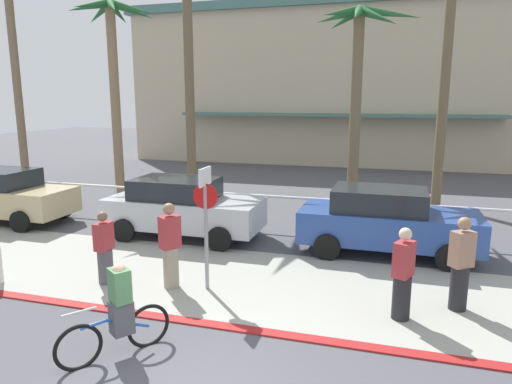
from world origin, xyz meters
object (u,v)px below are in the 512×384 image
at_px(car_tan_0, 3,195).
at_px(car_blue_2, 386,221).
at_px(pedestrian_1, 105,251).
at_px(palm_tree_4, 448,32).
at_px(palm_tree_0, 11,33).
at_px(palm_tree_1, 113,52).
at_px(stop_sign_bike_lane, 206,211).
at_px(cyclist_blue_0, 118,313).
at_px(pedestrian_2, 403,278).
at_px(pedestrian_0, 170,249).
at_px(palm_tree_3, 359,57).
at_px(pedestrian_3, 461,268).
at_px(palm_tree_2, 186,27).
at_px(car_silver_1, 182,207).

distance_m(car_tan_0, car_blue_2, 11.83).
distance_m(car_blue_2, pedestrian_1, 6.80).
bearing_deg(palm_tree_4, palm_tree_0, -178.60).
bearing_deg(palm_tree_1, car_blue_2, -21.11).
relative_size(palm_tree_4, car_tan_0, 1.99).
xyz_separation_m(stop_sign_bike_lane, cyclist_blue_0, (-0.33, -2.72, -0.98)).
bearing_deg(cyclist_blue_0, palm_tree_4, 66.15).
bearing_deg(pedestrian_2, pedestrian_0, 178.47).
bearing_deg(pedestrian_2, palm_tree_0, 150.72).
bearing_deg(palm_tree_1, palm_tree_3, -0.34).
relative_size(palm_tree_4, pedestrian_1, 5.50).
relative_size(palm_tree_3, pedestrian_3, 3.76).
distance_m(stop_sign_bike_lane, pedestrian_3, 4.96).
relative_size(car_tan_0, cyclist_blue_0, 2.92).
bearing_deg(car_tan_0, pedestrian_1, -30.00).
xyz_separation_m(palm_tree_0, pedestrian_0, (12.29, -9.35, -5.89)).
xyz_separation_m(stop_sign_bike_lane, car_blue_2, (3.48, 3.41, -0.81)).
relative_size(stop_sign_bike_lane, palm_tree_2, 0.29).
bearing_deg(car_tan_0, car_silver_1, 0.55).
height_order(palm_tree_3, cyclist_blue_0, palm_tree_3).
relative_size(car_silver_1, cyclist_blue_0, 2.92).
distance_m(stop_sign_bike_lane, palm_tree_1, 10.68).
xyz_separation_m(stop_sign_bike_lane, palm_tree_4, (5.15, 9.65, 4.49)).
bearing_deg(palm_tree_2, car_silver_1, -67.83).
distance_m(car_tan_0, pedestrian_2, 12.68).
bearing_deg(pedestrian_1, palm_tree_0, 138.68).
height_order(palm_tree_1, pedestrian_0, palm_tree_1).
bearing_deg(pedestrian_0, palm_tree_0, 142.76).
distance_m(palm_tree_1, pedestrian_3, 14.28).
height_order(palm_tree_3, pedestrian_3, palm_tree_3).
bearing_deg(palm_tree_2, car_blue_2, -32.68).
bearing_deg(palm_tree_2, pedestrian_1, -77.27).
height_order(palm_tree_4, pedestrian_0, palm_tree_4).
bearing_deg(car_silver_1, palm_tree_2, 112.17).
xyz_separation_m(palm_tree_3, pedestrian_2, (1.51, -7.54, -4.40)).
xyz_separation_m(car_blue_2, pedestrian_0, (-4.23, -3.55, -0.02)).
bearing_deg(palm_tree_0, palm_tree_2, -5.80).
xyz_separation_m(palm_tree_3, pedestrian_0, (-3.08, -7.42, -4.34)).
bearing_deg(palm_tree_3, pedestrian_1, -120.75).
bearing_deg(car_tan_0, cyclist_blue_0, -36.55).
xyz_separation_m(palm_tree_3, car_tan_0, (-10.68, -4.06, -4.32)).
distance_m(car_blue_2, pedestrian_0, 5.52).
distance_m(palm_tree_1, cyclist_blue_0, 12.88).
xyz_separation_m(car_tan_0, car_silver_1, (6.25, 0.06, 0.00)).
bearing_deg(pedestrian_3, cyclist_blue_0, -148.70).
xyz_separation_m(palm_tree_4, pedestrian_1, (-7.34, -9.98, -5.44)).
bearing_deg(pedestrian_0, pedestrian_3, 5.80).
distance_m(palm_tree_3, pedestrian_2, 8.87).
distance_m(cyclist_blue_0, pedestrian_2, 4.84).
xyz_separation_m(stop_sign_bike_lane, palm_tree_0, (-13.04, 9.21, 5.06)).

